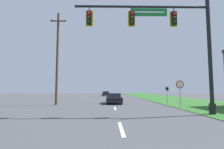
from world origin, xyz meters
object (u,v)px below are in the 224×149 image
Objects in this scene: stop_sign at (180,88)px; utility_pole_near at (57,57)px; signal_mast at (173,38)px; route_sign_post at (167,91)px; car_ahead at (114,98)px; far_car at (106,94)px.

utility_pole_near is at bearing 168.16° from stop_sign.
signal_mast is 0.92× the size of utility_pole_near.
signal_mast reaches higher than route_sign_post.
car_ahead is at bearing 111.47° from signal_mast.
route_sign_post is at bearing 9.77° from utility_pole_near.
car_ahead is 0.45× the size of utility_pole_near.
utility_pole_near reaches higher than car_ahead.
utility_pole_near is at bearing -100.04° from far_car.
stop_sign is at bearing -37.45° from car_ahead.
stop_sign reaches higher than car_ahead.
stop_sign is 4.90m from route_sign_post.
car_ahead is (-3.83, 9.74, -4.62)m from signal_mast.
signal_mast is at bearing -68.53° from car_ahead.
far_car is at bearing 93.21° from car_ahead.
signal_mast is at bearing -115.88° from stop_sign.
car_ahead is at bearing -86.79° from far_car.
utility_pole_near is at bearing -161.35° from car_ahead.
car_ahead is at bearing 142.55° from stop_sign.
signal_mast is 10.87m from route_sign_post.
signal_mast is 3.81× the size of stop_sign.
route_sign_post is (0.38, 4.87, -0.34)m from stop_sign.
utility_pole_near is (-10.18, 7.60, 0.10)m from signal_mast.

